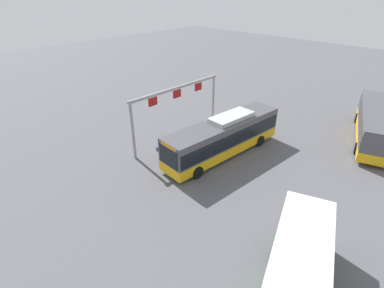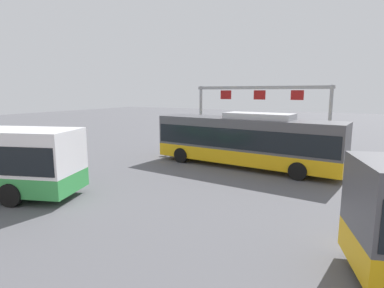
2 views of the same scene
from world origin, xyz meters
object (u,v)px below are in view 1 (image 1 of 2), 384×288
Objects in this scene: person_waiting_mid at (185,140)px; trash_bin at (231,118)px; bus_background_left at (375,123)px; person_waiting_near at (172,143)px; bus_main at (224,136)px; person_boarding at (160,153)px.

trash_bin is at bearing 94.01° from person_waiting_mid.
bus_background_left is 13.41m from trash_bin.
bus_background_left is 12.88× the size of trash_bin.
person_waiting_mid is at bearing 3.93° from trash_bin.
person_waiting_near is 1.00× the size of person_waiting_mid.
bus_main is at bearing 31.00° from trash_bin.
bus_background_left is 20.08m from person_boarding.
person_boarding is 10.28m from trash_bin.
trash_bin is (6.31, -11.78, -1.17)m from bus_background_left.
person_waiting_mid is 7.48m from trash_bin.
person_waiting_near is 1.86× the size of trash_bin.
bus_main is 5.55m from person_boarding.
bus_background_left reaches higher than person_waiting_near.
trash_bin is at bearing -144.67° from bus_main.
person_boarding is at bearing -90.54° from person_waiting_mid.
person_waiting_near is at bearing 95.87° from person_boarding.
person_waiting_near is at bearing -109.03° from person_waiting_mid.
person_waiting_mid is at bearing 122.62° from bus_background_left.
bus_main is 1.03× the size of bus_background_left.
person_boarding is (4.64, -2.90, -0.92)m from bus_main.
person_waiting_mid is at bearing 46.24° from person_waiting_near.
bus_main is 7.15× the size of person_waiting_near.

